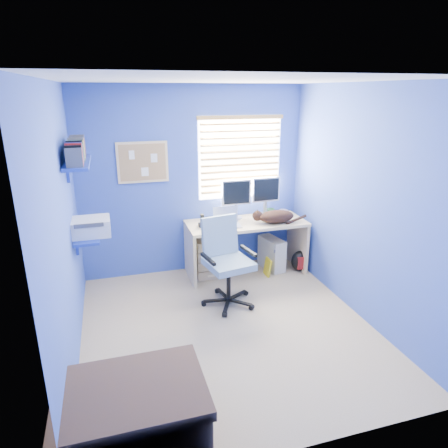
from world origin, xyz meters
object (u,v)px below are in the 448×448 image
object	(u,v)px
cat	(277,217)
tower_pc	(272,253)
desk	(246,247)
office_chair	(227,273)
laptop	(228,218)

from	to	relation	value
cat	tower_pc	distance (m)	0.63
desk	cat	xyz separation A→B (m)	(0.37, -0.15, 0.46)
tower_pc	office_chair	xyz separation A→B (m)	(-0.89, -0.74, 0.16)
cat	office_chair	distance (m)	1.12
desk	tower_pc	world-z (taller)	desk
laptop	tower_pc	world-z (taller)	laptop
tower_pc	office_chair	bearing A→B (deg)	-152.22
desk	cat	world-z (taller)	cat
desk	office_chair	size ratio (longest dim) A/B	1.56
laptop	office_chair	bearing A→B (deg)	-106.87
tower_pc	office_chair	world-z (taller)	office_chair
desk	tower_pc	distance (m)	0.42
desk	laptop	bearing A→B (deg)	-159.23
laptop	office_chair	world-z (taller)	office_chair
desk	office_chair	world-z (taller)	office_chair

